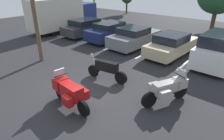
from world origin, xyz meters
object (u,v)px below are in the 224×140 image
object	(u,v)px
motorcycle_second	(168,88)
car_navy	(110,31)
car_champagne	(172,45)
box_truck	(62,14)
motorcycle_third	(106,69)
car_grey	(135,37)
motorcycle_touring	(69,91)
car_charcoal	(88,27)
car_white	(219,50)

from	to	relation	value
motorcycle_second	car_navy	world-z (taller)	car_navy
car_champagne	box_truck	distance (m)	11.33
motorcycle_third	car_champagne	bearing A→B (deg)	80.13
car_grey	car_champagne	size ratio (longest dim) A/B	1.00
motorcycle_touring	box_truck	world-z (taller)	box_truck
car_charcoal	car_grey	bearing A→B (deg)	-2.42
motorcycle_second	box_truck	world-z (taller)	box_truck
box_truck	motorcycle_third	bearing A→B (deg)	-27.68
motorcycle_touring	car_grey	bearing A→B (deg)	106.03
car_charcoal	car_white	xyz separation A→B (m)	(10.96, -0.12, 0.23)
car_white	motorcycle_touring	bearing A→B (deg)	-112.47
motorcycle_third	car_grey	distance (m)	5.82
car_navy	car_white	distance (m)	8.29
motorcycle_third	car_white	distance (m)	6.73
car_champagne	car_navy	bearing A→B (deg)	177.74
car_charcoal	car_white	world-z (taller)	car_white
motorcycle_second	car_champagne	size ratio (longest dim) A/B	0.46
motorcycle_second	car_grey	world-z (taller)	car_grey
box_truck	car_champagne	bearing A→B (deg)	0.18
motorcycle_second	motorcycle_third	size ratio (longest dim) A/B	0.94
car_navy	car_champagne	xyz separation A→B (m)	(5.49, -0.22, -0.02)
motorcycle_third	car_navy	xyz separation A→B (m)	(-4.54, 5.68, 0.12)
car_charcoal	car_grey	distance (m)	5.24
motorcycle_third	car_navy	bearing A→B (deg)	128.63
car_charcoal	car_white	distance (m)	10.96
car_champagne	car_white	bearing A→B (deg)	2.56
car_charcoal	car_grey	world-z (taller)	car_grey
motorcycle_second	car_navy	xyz separation A→B (m)	(-7.71, 5.61, 0.09)
motorcycle_touring	car_navy	world-z (taller)	car_navy
car_navy	car_charcoal	bearing A→B (deg)	179.44
car_white	motorcycle_second	bearing A→B (deg)	-95.95
motorcycle_touring	car_white	size ratio (longest dim) A/B	0.49
car_grey	box_truck	world-z (taller)	box_truck
motorcycle_touring	car_champagne	world-z (taller)	car_champagne
motorcycle_second	car_grey	size ratio (longest dim) A/B	0.46
car_navy	box_truck	distance (m)	5.88
car_navy	motorcycle_second	bearing A→B (deg)	-36.05
car_white	car_champagne	bearing A→B (deg)	-177.44
motorcycle_third	car_navy	world-z (taller)	car_navy
motorcycle_touring	box_truck	bearing A→B (deg)	143.08
motorcycle_touring	motorcycle_third	distance (m)	2.64
car_grey	box_truck	distance (m)	8.42
car_grey	car_champagne	xyz separation A→B (m)	(2.92, -0.02, 0.00)
car_grey	car_white	size ratio (longest dim) A/B	1.03
car_charcoal	car_champagne	bearing A→B (deg)	-1.71
motorcycle_third	box_truck	bearing A→B (deg)	152.32
motorcycle_touring	motorcycle_second	size ratio (longest dim) A/B	1.04
motorcycle_second	motorcycle_third	world-z (taller)	motorcycle_second
motorcycle_third	car_charcoal	distance (m)	9.19
motorcycle_touring	car_navy	bearing A→B (deg)	120.55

